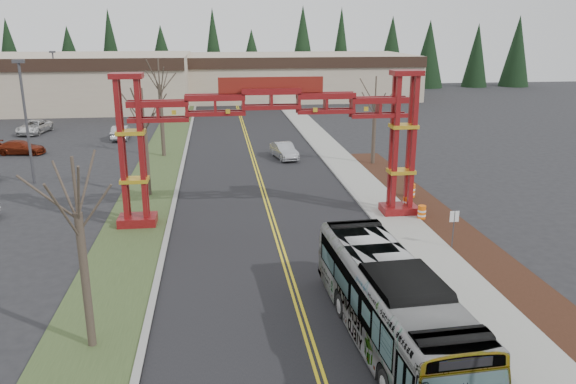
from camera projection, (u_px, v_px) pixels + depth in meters
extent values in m
cube|color=black|center=(262.00, 188.00, 40.95)|extent=(12.00, 110.00, 0.02)
cube|color=yellow|center=(261.00, 188.00, 40.93)|extent=(0.12, 100.00, 0.01)
cube|color=yellow|center=(264.00, 188.00, 40.96)|extent=(0.12, 100.00, 0.01)
cube|color=gray|center=(345.00, 184.00, 41.69)|extent=(0.30, 110.00, 0.15)
cube|color=gray|center=(364.00, 184.00, 41.87)|extent=(2.60, 110.00, 0.14)
cube|color=black|center=(492.00, 263.00, 27.92)|extent=(2.60, 50.00, 0.12)
cube|color=#364924|center=(151.00, 192.00, 39.96)|extent=(4.00, 110.00, 0.08)
cube|color=gray|center=(177.00, 190.00, 40.18)|extent=(0.30, 110.00, 0.15)
cube|color=#610C0D|center=(138.00, 221.00, 33.23)|extent=(2.20, 1.60, 0.60)
cube|color=#610C0D|center=(121.00, 151.00, 31.61)|extent=(0.28, 0.28, 8.00)
cube|color=#610C0D|center=(141.00, 151.00, 31.75)|extent=(0.28, 0.28, 8.00)
cube|color=#610C0D|center=(123.00, 149.00, 32.28)|extent=(0.28, 0.28, 8.00)
cube|color=#610C0D|center=(143.00, 148.00, 32.41)|extent=(0.28, 0.28, 8.00)
cube|color=yellow|center=(135.00, 180.00, 32.52)|extent=(1.60, 1.10, 0.22)
cube|color=yellow|center=(131.00, 132.00, 31.73)|extent=(1.60, 1.10, 0.22)
cube|color=#610C0D|center=(126.00, 76.00, 30.84)|extent=(1.80, 1.20, 0.30)
cube|color=#610C0D|center=(399.00, 210.00, 35.19)|extent=(2.20, 1.60, 0.60)
cube|color=#610C0D|center=(396.00, 144.00, 33.57)|extent=(0.28, 0.28, 8.00)
cube|color=#610C0D|center=(413.00, 143.00, 33.71)|extent=(0.28, 0.28, 8.00)
cube|color=#610C0D|center=(392.00, 142.00, 34.24)|extent=(0.28, 0.28, 8.00)
cube|color=#610C0D|center=(410.00, 141.00, 34.38)|extent=(0.28, 0.28, 8.00)
cube|color=yellow|center=(401.00, 171.00, 34.48)|extent=(1.60, 1.10, 0.22)
cube|color=yellow|center=(404.00, 126.00, 33.69)|extent=(1.60, 1.10, 0.22)
cube|color=#610C0D|center=(407.00, 73.00, 32.80)|extent=(1.80, 1.20, 0.30)
cube|color=#610C0D|center=(271.00, 96.00, 32.17)|extent=(16.00, 0.90, 1.00)
cube|color=#610C0D|center=(271.00, 112.00, 32.43)|extent=(16.00, 0.90, 0.60)
cube|color=maroon|center=(271.00, 85.00, 31.99)|extent=(6.00, 0.25, 0.90)
cube|color=tan|center=(28.00, 82.00, 80.93)|extent=(46.00, 22.00, 7.50)
cube|color=tan|center=(294.00, 76.00, 93.51)|extent=(38.00, 20.00, 7.00)
cube|color=black|center=(304.00, 63.00, 83.14)|extent=(38.00, 0.40, 1.60)
cone|color=black|center=(14.00, 56.00, 98.19)|extent=(5.60, 5.60, 13.00)
cylinder|color=#382D26|center=(18.00, 88.00, 99.80)|extent=(0.80, 0.80, 1.60)
cone|color=black|center=(64.00, 55.00, 99.23)|extent=(5.60, 5.60, 13.00)
cylinder|color=#382D26|center=(68.00, 88.00, 100.85)|extent=(0.80, 0.80, 1.60)
cone|color=black|center=(113.00, 55.00, 100.28)|extent=(5.60, 5.60, 13.00)
cylinder|color=#382D26|center=(116.00, 87.00, 101.89)|extent=(0.80, 0.80, 1.60)
cone|color=black|center=(162.00, 55.00, 101.32)|extent=(5.60, 5.60, 13.00)
cylinder|color=#382D26|center=(164.00, 87.00, 102.93)|extent=(0.80, 0.80, 1.60)
cone|color=black|center=(209.00, 54.00, 102.36)|extent=(5.60, 5.60, 13.00)
cylinder|color=#382D26|center=(210.00, 86.00, 103.97)|extent=(0.80, 0.80, 1.60)
cone|color=black|center=(256.00, 54.00, 103.40)|extent=(5.60, 5.60, 13.00)
cylinder|color=#382D26|center=(256.00, 85.00, 105.02)|extent=(0.80, 0.80, 1.60)
cone|color=black|center=(301.00, 54.00, 104.44)|extent=(5.60, 5.60, 13.00)
cylinder|color=#382D26|center=(301.00, 85.00, 106.06)|extent=(0.80, 0.80, 1.60)
cone|color=black|center=(346.00, 54.00, 105.49)|extent=(5.60, 5.60, 13.00)
cylinder|color=#382D26|center=(345.00, 84.00, 107.10)|extent=(0.80, 0.80, 1.60)
cone|color=black|center=(390.00, 53.00, 106.53)|extent=(5.60, 5.60, 13.00)
cylinder|color=#382D26|center=(388.00, 84.00, 108.14)|extent=(0.80, 0.80, 1.60)
cone|color=black|center=(432.00, 53.00, 107.57)|extent=(5.60, 5.60, 13.00)
cylinder|color=#382D26|center=(430.00, 83.00, 109.18)|extent=(0.80, 0.80, 1.60)
cone|color=black|center=(475.00, 53.00, 108.61)|extent=(5.60, 5.60, 13.00)
cylinder|color=#382D26|center=(472.00, 83.00, 110.23)|extent=(0.80, 0.80, 1.60)
cone|color=black|center=(516.00, 53.00, 109.66)|extent=(5.60, 5.60, 13.00)
cylinder|color=#382D26|center=(513.00, 82.00, 111.27)|extent=(0.80, 0.80, 1.60)
imported|color=#95989C|center=(391.00, 304.00, 20.45)|extent=(3.30, 11.71, 3.23)
imported|color=#A5A8AD|center=(284.00, 151.00, 50.05)|extent=(2.30, 4.50, 1.42)
imported|color=maroon|center=(21.00, 147.00, 51.74)|extent=(4.59, 2.35, 1.27)
imported|color=#B1B4B9|center=(121.00, 132.00, 58.62)|extent=(1.61, 4.48, 1.47)
imported|color=silver|center=(34.00, 127.00, 61.87)|extent=(3.15, 5.51, 1.45)
cylinder|color=#382D26|center=(86.00, 282.00, 19.96)|extent=(0.30, 0.30, 5.21)
cylinder|color=#382D26|center=(75.00, 186.00, 18.96)|extent=(0.11, 0.11, 2.07)
cylinder|color=#382D26|center=(147.00, 159.00, 38.47)|extent=(0.33, 0.33, 5.30)
cylinder|color=#382D26|center=(143.00, 105.00, 37.43)|extent=(0.12, 0.12, 2.25)
cylinder|color=#382D26|center=(162.00, 121.00, 50.15)|extent=(0.35, 0.35, 6.45)
cylinder|color=#382D26|center=(159.00, 72.00, 48.93)|extent=(0.13, 0.13, 2.41)
cylinder|color=#382D26|center=(374.00, 134.00, 47.33)|extent=(0.32, 0.32, 5.32)
cylinder|color=#382D26|center=(376.00, 90.00, 46.29)|extent=(0.12, 0.12, 2.23)
cylinder|color=#3F3F44|center=(27.00, 125.00, 41.06)|extent=(0.20, 0.20, 8.88)
cube|color=#3F3F44|center=(18.00, 61.00, 39.77)|extent=(0.79, 0.39, 0.25)
cylinder|color=#3F3F44|center=(56.00, 86.00, 71.66)|extent=(0.18, 0.18, 8.21)
cube|color=#3F3F44|center=(52.00, 52.00, 70.48)|extent=(0.73, 0.36, 0.23)
cylinder|color=#3F3F44|center=(453.00, 231.00, 29.41)|extent=(0.06, 0.06, 2.14)
cube|color=white|center=(454.00, 216.00, 29.19)|extent=(0.49, 0.04, 0.58)
cylinder|color=orange|center=(422.00, 213.00, 34.08)|extent=(0.48, 0.48, 0.93)
cylinder|color=white|center=(422.00, 211.00, 34.04)|extent=(0.50, 0.50, 0.11)
cylinder|color=white|center=(422.00, 215.00, 34.12)|extent=(0.50, 0.50, 0.11)
cylinder|color=orange|center=(407.00, 204.00, 35.55)|extent=(0.55, 0.55, 1.06)
cylinder|color=white|center=(407.00, 202.00, 35.50)|extent=(0.57, 0.57, 0.13)
cylinder|color=white|center=(407.00, 207.00, 35.59)|extent=(0.57, 0.57, 0.13)
cylinder|color=orange|center=(411.00, 191.00, 38.37)|extent=(0.54, 0.54, 1.04)
cylinder|color=white|center=(411.00, 189.00, 38.33)|extent=(0.56, 0.56, 0.12)
cylinder|color=white|center=(411.00, 194.00, 38.41)|extent=(0.56, 0.56, 0.12)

